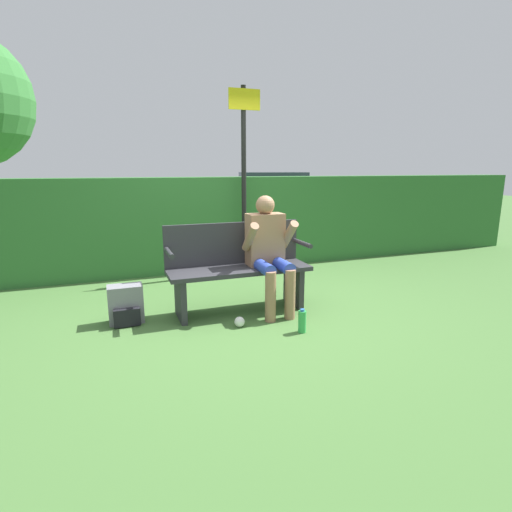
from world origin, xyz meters
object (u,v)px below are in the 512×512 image
object	(u,v)px
signpost	(244,168)
parked_car	(273,193)
park_bench	(238,267)
person_seated	(269,248)
backpack	(126,305)
water_bottle	(302,321)

from	to	relation	value
signpost	parked_car	bearing A→B (deg)	64.57
park_bench	person_seated	bearing A→B (deg)	-21.77
backpack	parked_car	size ratio (longest dim) A/B	0.08
person_seated	water_bottle	distance (m)	0.91
person_seated	signpost	distance (m)	1.85
park_bench	parked_car	distance (m)	10.09
park_bench	water_bottle	distance (m)	0.97
person_seated	parked_car	distance (m)	10.08
park_bench	signpost	size ratio (longest dim) A/B	0.58
water_bottle	signpost	distance (m)	2.73
water_bottle	parked_car	size ratio (longest dim) A/B	0.05
water_bottle	signpost	xyz separation A→B (m)	(0.21, 2.33, 1.42)
person_seated	water_bottle	xyz separation A→B (m)	(0.07, -0.69, -0.59)
parked_car	water_bottle	bearing A→B (deg)	-102.83
water_bottle	signpost	bearing A→B (deg)	84.86
park_bench	parked_car	size ratio (longest dim) A/B	0.32
water_bottle	parked_car	distance (m)	10.71
backpack	park_bench	bearing A→B (deg)	-0.98
park_bench	signpost	bearing A→B (deg)	68.79
person_seated	parked_car	bearing A→B (deg)	67.13
person_seated	signpost	xyz separation A→B (m)	(0.28, 1.63, 0.83)
signpost	park_bench	bearing A→B (deg)	-111.21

